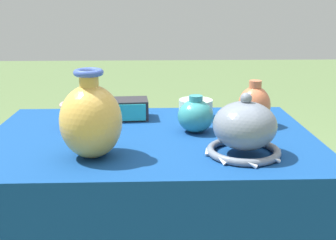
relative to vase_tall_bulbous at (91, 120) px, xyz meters
name	(u,v)px	position (x,y,z in m)	size (l,w,h in m)	color
display_table	(151,158)	(0.16, 0.18, -0.18)	(1.07, 0.74, 0.69)	brown
vase_tall_bulbous	(91,120)	(0.00, 0.00, 0.00)	(0.17, 0.17, 0.25)	gold
vase_dome_bell	(244,130)	(0.43, 0.00, -0.03)	(0.22, 0.22, 0.18)	slate
mosaic_tile_box	(125,109)	(0.07, 0.40, -0.07)	(0.18, 0.13, 0.07)	#232328
pot_squat_celadon	(196,109)	(0.33, 0.40, -0.07)	(0.13, 0.13, 0.07)	#A8CCB7
jar_round_teal	(196,116)	(0.31, 0.23, -0.05)	(0.12, 0.12, 0.12)	teal
jar_round_terracotta	(254,106)	(0.53, 0.29, -0.04)	(0.11, 0.11, 0.16)	#BC6642
cup_wide_rose	(78,114)	(-0.09, 0.29, -0.06)	(0.12, 0.12, 0.09)	#D19399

